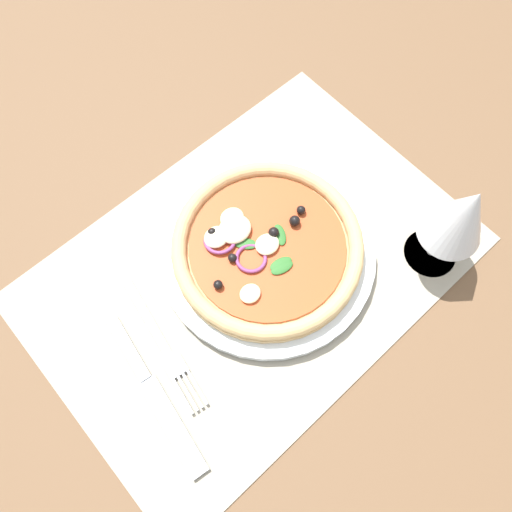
# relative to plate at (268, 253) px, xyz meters

# --- Properties ---
(ground_plane) EXTENTS (1.90, 1.40, 0.02)m
(ground_plane) POSITION_rel_plate_xyz_m (0.03, -0.00, -0.02)
(ground_plane) COLOR brown
(placemat) EXTENTS (0.51, 0.36, 0.00)m
(placemat) POSITION_rel_plate_xyz_m (0.03, -0.00, -0.01)
(placemat) COLOR #A39984
(placemat) RESTS_ON ground_plane
(plate) EXTENTS (0.26, 0.26, 0.01)m
(plate) POSITION_rel_plate_xyz_m (0.00, 0.00, 0.00)
(plate) COLOR white
(plate) RESTS_ON placemat
(pizza) EXTENTS (0.23, 0.23, 0.03)m
(pizza) POSITION_rel_plate_xyz_m (0.00, -0.00, 0.02)
(pizza) COLOR tan
(pizza) RESTS_ON plate
(fork) EXTENTS (0.04, 0.18, 0.00)m
(fork) POSITION_rel_plate_xyz_m (0.16, 0.01, -0.00)
(fork) COLOR #B2B5BA
(fork) RESTS_ON placemat
(knife) EXTENTS (0.04, 0.20, 0.01)m
(knife) POSITION_rel_plate_xyz_m (0.20, 0.04, -0.00)
(knife) COLOR #B2B5BA
(knife) RESTS_ON placemat
(wine_glass) EXTENTS (0.07, 0.07, 0.15)m
(wine_glass) POSITION_rel_plate_xyz_m (-0.15, 0.13, 0.09)
(wine_glass) COLOR silver
(wine_glass) RESTS_ON ground_plane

